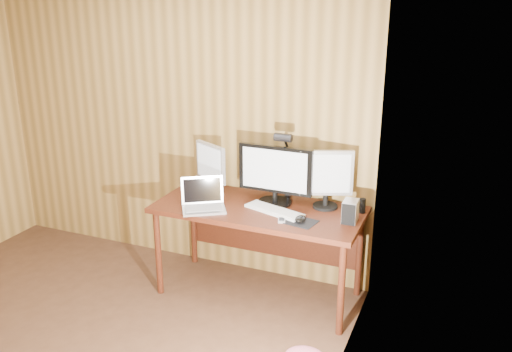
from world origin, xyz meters
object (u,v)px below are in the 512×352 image
Objects in this scene: desk at (262,219)px; desk_lamp at (286,155)px; monitor_right at (326,177)px; mouse at (300,219)px; hard_drive at (350,211)px; speaker at (362,206)px; monitor_left at (211,166)px; monitor_center at (275,174)px; laptop at (203,201)px; phone at (282,220)px; keyboard at (274,210)px.

desk_lamp is (0.13, 0.16, 0.49)m from desk.
mouse is at bearing -126.29° from monitor_right.
speaker is at bearing 74.91° from hard_drive.
monitor_left is (-0.50, 0.11, 0.34)m from desk.
monitor_center is 0.59m from monitor_left.
monitor_center is 3.70× the size of hard_drive.
desk is 2.70× the size of desk_lamp.
laptop is 0.64m from phone.
speaker reaches higher than desk.
monitor_center is at bearing -97.37° from desk_lamp.
desk_lamp is (-0.12, 0.41, 0.36)m from phone.
monitor_center is 1.47× the size of laptop.
monitor_center is at bearing 127.43° from keyboard.
hard_drive is 0.21m from speaker.
monitor_right reaches higher than keyboard.
monitor_right is 3.93× the size of mouse.
laptop is at bearing -166.69° from mouse.
laptop is at bearing -146.65° from monitor_center.
hard_drive is at bearing -23.49° from laptop.
phone is at bearing -32.45° from laptop.
monitor_left is 0.97m from monitor_right.
monitor_left is at bearing 136.35° from phone.
mouse is 0.57m from desk_lamp.
mouse is (0.77, 0.03, -0.03)m from laptop.
monitor_center reaches higher than monitor_left.
monitor_left is at bearing 175.67° from monitor_center.
mouse is 1.03× the size of speaker.
desk is 0.38m from monitor_center.
laptop reaches higher than mouse.
speaker is (0.61, 0.24, 0.04)m from keyboard.
hard_drive is (0.62, -0.13, -0.16)m from monitor_center.
hard_drive is at bearing -103.05° from speaker.
desk_lamp reaches higher than monitor_right.
keyboard is at bearing 9.17° from monitor_left.
speaker is (1.25, 0.02, -0.16)m from monitor_left.
mouse is 0.14m from phone.
monitor_right reaches higher than desk.
desk is 0.61m from monitor_left.
hard_drive is 1.44× the size of phone.
desk_lamp is (-0.63, 0.04, 0.31)m from speaker.
monitor_center is at bearing 148.83° from mouse.
monitor_left is 3.53× the size of mouse.
monitor_left is 1.26m from speaker.
keyboard is at bearing -72.34° from desk_lamp.
mouse is at bearing -41.45° from desk_lamp.
monitor_center is 1.20× the size of keyboard.
keyboard is 0.66m from speaker.
hard_drive is at bearing -10.74° from monitor_center.
speaker reaches higher than mouse.
monitor_center reaches higher than desk.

